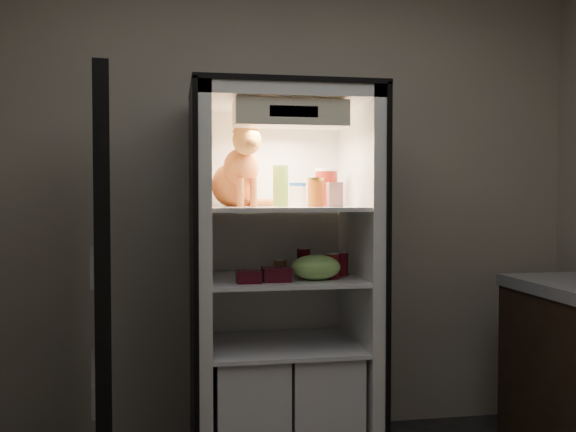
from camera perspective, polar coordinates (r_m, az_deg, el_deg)
name	(u,v)px	position (r m, az deg, el deg)	size (l,w,h in m)	color
room_shell	(359,101)	(1.89, 6.31, 10.09)	(3.60, 3.60, 3.60)	white
refrigerator	(281,305)	(3.27, -0.64, -7.88)	(0.90, 0.72, 1.88)	white
fridge_door	(101,294)	(2.92, -16.27, -6.72)	(0.16, 0.87, 1.85)	black
tabby_cat	(237,175)	(3.19, -4.52, 3.69)	(0.39, 0.42, 0.42)	#BE4C18
parmesan_shaker	(281,186)	(3.17, -0.67, 2.70)	(0.08, 0.08, 0.20)	#238124
mayo_tub	(298,194)	(3.29, 0.86, 1.94)	(0.09, 0.09, 0.12)	white
salsa_jar	(315,192)	(3.13, 2.46, 2.14)	(0.08, 0.08, 0.14)	maroon
pepper_jar	(326,187)	(3.31, 3.42, 2.58)	(0.11, 0.11, 0.19)	maroon
cream_carton	(334,195)	(3.09, 4.15, 1.92)	(0.07, 0.07, 0.12)	white
soda_can_a	(304,260)	(3.35, 1.39, -3.96)	(0.07, 0.07, 0.13)	black
soda_can_b	(342,264)	(3.23, 4.82, -4.27)	(0.07, 0.07, 0.12)	black
soda_can_c	(332,266)	(3.12, 3.97, -4.46)	(0.07, 0.07, 0.12)	black
condiment_jar	(280,268)	(3.19, -0.70, -4.60)	(0.07, 0.07, 0.09)	brown
grape_bag	(316,267)	(3.08, 2.49, -4.57)	(0.24, 0.18, 0.12)	#86C85D
berry_box_left	(249,277)	(2.99, -3.52, -5.41)	(0.11, 0.11, 0.06)	#4C0C1C
berry_box_right	(276,274)	(3.03, -1.05, -5.21)	(0.13, 0.13, 0.07)	#4C0C1C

